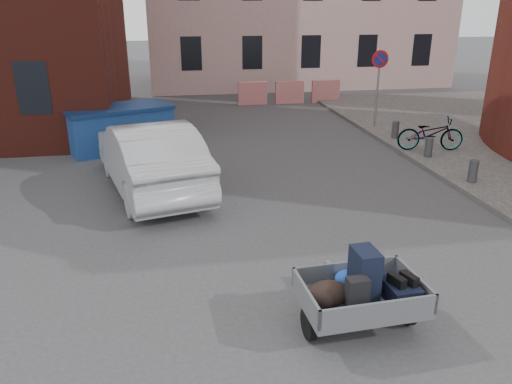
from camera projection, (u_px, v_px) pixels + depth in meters
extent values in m
plane|color=#38383A|center=(256.00, 277.00, 8.22)|extent=(120.00, 120.00, 0.00)
cylinder|color=gray|center=(377.00, 90.00, 17.46)|extent=(0.07, 0.07, 2.60)
cylinder|color=red|center=(380.00, 59.00, 17.07)|extent=(0.60, 0.03, 0.60)
cylinder|color=navy|center=(380.00, 59.00, 17.06)|extent=(0.44, 0.03, 0.44)
cylinder|color=#3A3A3D|center=(473.00, 171.00, 12.20)|extent=(0.22, 0.22, 0.55)
cylinder|color=#3A3A3D|center=(429.00, 147.00, 14.23)|extent=(0.22, 0.22, 0.55)
cylinder|color=#3A3A3D|center=(395.00, 130.00, 16.26)|extent=(0.22, 0.22, 0.55)
cube|color=red|center=(253.00, 93.00, 22.28)|extent=(1.30, 0.18, 1.00)
cube|color=red|center=(290.00, 92.00, 22.56)|extent=(1.30, 0.18, 1.00)
cube|color=red|center=(326.00, 91.00, 22.84)|extent=(1.30, 0.18, 1.00)
cylinder|color=black|center=(309.00, 324.00, 6.65)|extent=(0.12, 0.44, 0.44)
cylinder|color=black|center=(407.00, 310.00, 6.96)|extent=(0.12, 0.44, 0.44)
cube|color=slate|center=(360.00, 301.00, 6.72)|extent=(1.66, 1.18, 0.08)
cube|color=slate|center=(306.00, 297.00, 6.49)|extent=(0.10, 1.10, 0.28)
cube|color=slate|center=(414.00, 283.00, 6.82)|extent=(0.10, 1.10, 0.28)
cube|color=slate|center=(346.00, 271.00, 7.14)|extent=(1.60, 0.13, 0.28)
cube|color=slate|center=(379.00, 312.00, 6.18)|extent=(1.60, 0.13, 0.28)
cube|color=slate|center=(335.00, 273.00, 7.56)|extent=(0.12, 0.70, 0.06)
cube|color=black|center=(364.00, 274.00, 6.64)|extent=(0.32, 0.47, 0.70)
cube|color=black|center=(399.00, 290.00, 6.68)|extent=(0.43, 0.62, 0.25)
ellipsoid|color=black|center=(327.00, 294.00, 6.49)|extent=(0.62, 0.39, 0.36)
cube|color=black|center=(357.00, 295.00, 6.36)|extent=(0.29, 0.19, 0.48)
ellipsoid|color=blue|center=(347.00, 278.00, 6.97)|extent=(0.38, 0.32, 0.24)
cube|color=black|center=(397.00, 280.00, 6.55)|extent=(0.19, 0.29, 0.13)
cube|color=black|center=(409.00, 279.00, 6.59)|extent=(0.19, 0.29, 0.13)
cube|color=#1E4691|center=(119.00, 129.00, 15.40)|extent=(3.39, 2.57, 1.22)
cube|color=navy|center=(117.00, 108.00, 15.17)|extent=(3.52, 2.70, 0.10)
imported|color=#A8AAB0|center=(150.00, 156.00, 11.85)|extent=(2.95, 5.35, 1.67)
imported|color=black|center=(430.00, 133.00, 14.82)|extent=(2.02, 1.03, 1.01)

